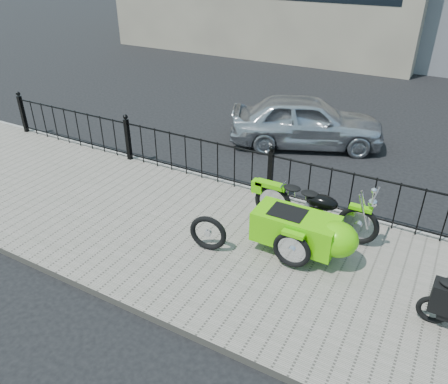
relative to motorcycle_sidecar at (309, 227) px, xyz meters
The scene contains 7 objects.
ground 1.39m from the motorcycle_sidecar, behind, with size 120.00×120.00×0.00m, color black.
sidewalk 1.44m from the motorcycle_sidecar, 160.10° to the right, with size 30.00×3.80×0.12m, color slate.
curb 2.02m from the motorcycle_sidecar, 130.31° to the left, with size 30.00×0.10×0.12m, color gray.
iron_fence 1.84m from the motorcycle_sidecar, 133.13° to the left, with size 14.11×0.11×1.08m.
motorcycle_sidecar is the anchor object (origin of this frame).
spare_tire 1.60m from the motorcycle_sidecar, 153.19° to the right, with size 0.62×0.62×0.09m, color black.
sedan_car 4.63m from the motorcycle_sidecar, 110.32° to the left, with size 1.50×3.74×1.27m, color #B7B9BF.
Camera 1 is at (2.84, -5.64, 4.45)m, focal length 35.00 mm.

